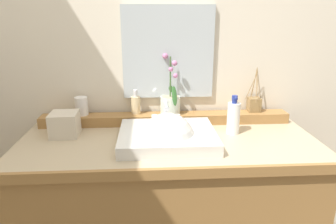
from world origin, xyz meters
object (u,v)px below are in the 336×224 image
(potted_plant, at_px, (170,101))
(reed_diffuser, at_px, (254,104))
(tumbler_cup, at_px, (82,106))
(lotion_bottle, at_px, (233,117))
(tissue_box, at_px, (65,124))
(soap_dispenser, at_px, (136,104))
(sink_basin, at_px, (168,139))

(potted_plant, height_order, reed_diffuser, potted_plant)
(tumbler_cup, relative_size, reed_diffuser, 0.40)
(tumbler_cup, relative_size, lotion_bottle, 0.50)
(lotion_bottle, height_order, tissue_box, lotion_bottle)
(potted_plant, bearing_deg, soap_dispenser, 178.53)
(sink_basin, height_order, lotion_bottle, lotion_bottle)
(lotion_bottle, bearing_deg, soap_dispenser, 159.66)
(soap_dispenser, xyz_separation_m, lotion_bottle, (0.48, -0.18, -0.02))
(potted_plant, bearing_deg, tumbler_cup, 179.82)
(tumbler_cup, height_order, reed_diffuser, reed_diffuser)
(tumbler_cup, bearing_deg, lotion_bottle, -12.88)
(tumbler_cup, distance_m, lotion_bottle, 0.79)
(lotion_bottle, distance_m, tissue_box, 0.82)
(sink_basin, height_order, potted_plant, potted_plant)
(soap_dispenser, xyz_separation_m, tumbler_cup, (-0.29, -0.00, -0.00))
(tumbler_cup, bearing_deg, tissue_box, -108.71)
(sink_basin, height_order, tissue_box, sink_basin)
(soap_dispenser, bearing_deg, lotion_bottle, -20.34)
(tissue_box, bearing_deg, potted_plant, 16.27)
(soap_dispenser, relative_size, tissue_box, 1.02)
(reed_diffuser, bearing_deg, potted_plant, -179.05)
(sink_basin, xyz_separation_m, tumbler_cup, (-0.44, 0.28, 0.08))
(tissue_box, bearing_deg, lotion_bottle, -1.50)
(tissue_box, bearing_deg, soap_dispenser, 25.00)
(soap_dispenser, distance_m, reed_diffuser, 0.65)
(potted_plant, distance_m, reed_diffuser, 0.46)
(soap_dispenser, relative_size, lotion_bottle, 0.69)
(lotion_bottle, bearing_deg, reed_diffuser, 48.05)
(potted_plant, xyz_separation_m, lotion_bottle, (0.30, -0.17, -0.04))
(potted_plant, relative_size, tumbler_cup, 3.29)
(potted_plant, relative_size, tissue_box, 2.46)
(sink_basin, distance_m, lotion_bottle, 0.35)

